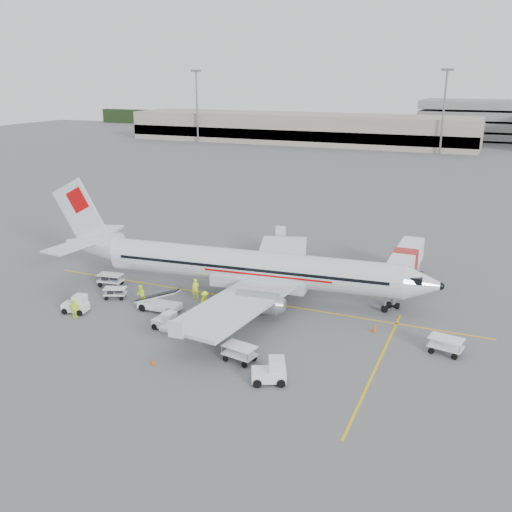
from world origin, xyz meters
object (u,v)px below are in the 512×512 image
at_px(jet_bridge, 404,270).
at_px(tug_mid, 165,320).
at_px(tug_fore, 269,371).
at_px(tug_aft, 75,304).
at_px(belt_loader, 159,296).
at_px(aircraft, 251,245).

xyz_separation_m(jet_bridge, tug_mid, (-16.82, -17.55, -1.20)).
bearing_deg(tug_mid, tug_fore, -17.78).
relative_size(jet_bridge, tug_aft, 6.88).
relative_size(belt_loader, tug_mid, 2.50).
distance_m(belt_loader, tug_fore, 16.01).
bearing_deg(aircraft, jet_bridge, 25.78).
distance_m(jet_bridge, belt_loader, 24.12).
distance_m(tug_fore, tug_mid, 12.27).
bearing_deg(tug_aft, aircraft, 26.61).
bearing_deg(jet_bridge, tug_aft, -145.89).
xyz_separation_m(jet_bridge, belt_loader, (-19.38, -14.34, -0.60)).
bearing_deg(tug_mid, jet_bridge, 51.24).
distance_m(jet_bridge, tug_fore, 23.00).
distance_m(aircraft, jet_bridge, 15.70).
relative_size(tug_fore, tug_mid, 1.17).
relative_size(tug_mid, tug_aft, 0.93).
xyz_separation_m(belt_loader, tug_fore, (13.88, -7.97, -0.46)).
distance_m(tug_mid, tug_aft, 9.28).
bearing_deg(belt_loader, tug_mid, -53.15).
xyz_separation_m(jet_bridge, tug_fore, (-5.51, -22.30, -1.06)).
xyz_separation_m(belt_loader, tug_aft, (-6.72, -3.39, -0.53)).
distance_m(belt_loader, tug_mid, 4.15).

